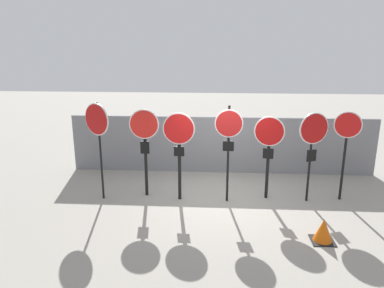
{
  "coord_description": "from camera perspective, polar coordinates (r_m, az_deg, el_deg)",
  "views": [
    {
      "loc": [
        -0.23,
        -9.2,
        4.11
      ],
      "look_at": [
        -0.8,
        0.0,
        1.5
      ],
      "focal_mm": 35.0,
      "sensor_mm": 36.0,
      "label": 1
    }
  ],
  "objects": [
    {
      "name": "stop_sign_3",
      "position": [
        9.33,
        5.61,
        1.6
      ],
      "size": [
        0.71,
        0.12,
        2.53
      ],
      "rotation": [
        0.0,
        0.0,
        -0.03
      ],
      "color": "black",
      "rests_on": "ground"
    },
    {
      "name": "stop_sign_5",
      "position": [
        9.78,
        17.97,
        1.08
      ],
      "size": [
        0.76,
        0.29,
        2.36
      ],
      "rotation": [
        0.0,
        0.0,
        0.33
      ],
      "color": "black",
      "rests_on": "ground"
    },
    {
      "name": "stop_sign_2",
      "position": [
        9.45,
        -1.99,
        0.65
      ],
      "size": [
        0.81,
        0.16,
        2.34
      ],
      "rotation": [
        0.0,
        0.0,
        -0.04
      ],
      "color": "black",
      "rests_on": "ground"
    },
    {
      "name": "fence_back",
      "position": [
        11.75,
        4.56,
        -0.14
      ],
      "size": [
        9.45,
        0.12,
        1.78
      ],
      "color": "slate",
      "rests_on": "ground"
    },
    {
      "name": "ground_plane",
      "position": [
        10.08,
        4.62,
        -8.31
      ],
      "size": [
        40.0,
        40.0,
        0.0
      ],
      "primitive_type": "plane",
      "color": "gray"
    },
    {
      "name": "stop_sign_0",
      "position": [
        9.71,
        -14.24,
        2.66
      ],
      "size": [
        0.72,
        0.44,
        2.58
      ],
      "rotation": [
        0.0,
        0.0,
        -0.54
      ],
      "color": "black",
      "rests_on": "ground"
    },
    {
      "name": "traffic_cone_0",
      "position": [
        8.47,
        19.38,
        -12.32
      ],
      "size": [
        0.48,
        0.48,
        0.5
      ],
      "color": "black",
      "rests_on": "ground"
    },
    {
      "name": "stop_sign_1",
      "position": [
        9.78,
        -7.24,
        1.17
      ],
      "size": [
        0.78,
        0.14,
        2.38
      ],
      "rotation": [
        0.0,
        0.0,
        0.0
      ],
      "color": "black",
      "rests_on": "ground"
    },
    {
      "name": "stop_sign_4",
      "position": [
        9.75,
        11.63,
        0.28
      ],
      "size": [
        0.76,
        0.21,
        2.23
      ],
      "rotation": [
        0.0,
        0.0,
        -0.21
      ],
      "color": "black",
      "rests_on": "ground"
    },
    {
      "name": "stop_sign_6",
      "position": [
        10.19,
        22.51,
        1.13
      ],
      "size": [
        0.65,
        0.25,
        2.37
      ],
      "rotation": [
        0.0,
        0.0,
        -0.32
      ],
      "color": "black",
      "rests_on": "ground"
    }
  ]
}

